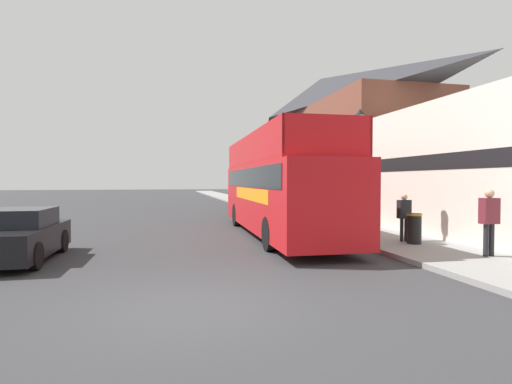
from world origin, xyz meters
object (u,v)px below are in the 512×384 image
at_px(parked_car_ahead_of_bus, 252,207).
at_px(lamp_post_nearest, 360,149).
at_px(parked_car_far_side, 19,236).
at_px(tour_bus, 277,190).
at_px(lamp_post_second, 279,158).
at_px(litter_bin, 414,228).
at_px(pedestrian_third, 404,213).
at_px(pedestrian_second, 489,216).

xyz_separation_m(parked_car_ahead_of_bus, lamp_post_nearest, (1.49, -10.34, 2.60)).
bearing_deg(parked_car_far_side, tour_bus, -156.65).
bearing_deg(lamp_post_second, tour_bus, -106.67).
bearing_deg(litter_bin, parked_car_far_side, 177.24).
xyz_separation_m(pedestrian_third, lamp_post_second, (-1.20, 10.69, 2.39)).
xyz_separation_m(tour_bus, lamp_post_nearest, (2.15, -2.66, 1.45)).
bearing_deg(pedestrian_second, litter_bin, 105.45).
relative_size(parked_car_ahead_of_bus, parked_car_far_side, 1.10).
xyz_separation_m(parked_car_ahead_of_bus, litter_bin, (2.75, -11.61, 0.02)).
relative_size(lamp_post_nearest, lamp_post_second, 0.92).
bearing_deg(lamp_post_second, parked_car_far_side, -134.16).
height_order(tour_bus, pedestrian_third, tour_bus).
distance_m(tour_bus, parked_car_far_side, 8.90).
xyz_separation_m(parked_car_ahead_of_bus, pedestrian_second, (3.39, -13.93, 0.59)).
xyz_separation_m(pedestrian_third, lamp_post_nearest, (-1.23, 0.76, 2.14)).
bearing_deg(lamp_post_nearest, parked_car_ahead_of_bus, 98.22).
xyz_separation_m(pedestrian_second, lamp_post_nearest, (-1.90, 3.59, 2.01)).
bearing_deg(parked_car_ahead_of_bus, parked_car_far_side, -130.30).
relative_size(tour_bus, parked_car_far_side, 2.89).
xyz_separation_m(parked_car_far_side, pedestrian_third, (11.54, -0.04, 0.43)).
xyz_separation_m(parked_car_ahead_of_bus, lamp_post_second, (1.52, -0.41, 2.85)).
bearing_deg(pedestrian_second, parked_car_ahead_of_bus, 103.68).
bearing_deg(lamp_post_second, pedestrian_second, -82.12).
height_order(pedestrian_third, lamp_post_nearest, lamp_post_nearest).
bearing_deg(pedestrian_third, lamp_post_nearest, 148.34).
distance_m(pedestrian_third, lamp_post_nearest, 2.58).
height_order(pedestrian_third, litter_bin, pedestrian_third).
height_order(tour_bus, litter_bin, tour_bus).
xyz_separation_m(parked_car_ahead_of_bus, pedestrian_third, (2.72, -11.10, 0.46)).
bearing_deg(lamp_post_nearest, lamp_post_second, 89.85).
relative_size(tour_bus, lamp_post_second, 2.38).
distance_m(parked_car_far_side, pedestrian_second, 12.56).
relative_size(parked_car_ahead_of_bus, pedestrian_third, 2.78).
height_order(parked_car_far_side, pedestrian_second, pedestrian_second).
bearing_deg(litter_bin, pedestrian_second, -74.55).
height_order(parked_car_ahead_of_bus, pedestrian_second, pedestrian_second).
bearing_deg(pedestrian_second, tour_bus, 122.95).
xyz_separation_m(pedestrian_second, litter_bin, (-0.64, 2.32, -0.56)).
bearing_deg(litter_bin, tour_bus, 130.94).
relative_size(pedestrian_third, lamp_post_second, 0.33).
bearing_deg(parked_car_far_side, lamp_post_nearest, -175.14).
height_order(parked_car_ahead_of_bus, lamp_post_nearest, lamp_post_nearest).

